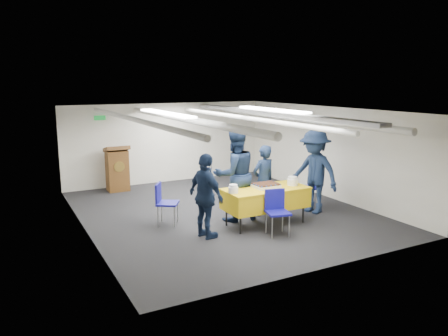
{
  "coord_description": "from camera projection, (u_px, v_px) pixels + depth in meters",
  "views": [
    {
      "loc": [
        -4.4,
        -8.48,
        2.9
      ],
      "look_at": [
        -0.06,
        -0.2,
        1.05
      ],
      "focal_mm": 35.0,
      "sensor_mm": 36.0,
      "label": 1
    }
  ],
  "objects": [
    {
      "name": "sailor_d",
      "position": [
        314.0,
        172.0,
        9.71
      ],
      "size": [
        0.98,
        1.34,
        1.87
      ],
      "primitive_type": "imported",
      "rotation": [
        0.0,
        0.0,
        -1.31
      ],
      "color": "black",
      "rests_on": "ground"
    },
    {
      "name": "sheet_cake",
      "position": [
        266.0,
        185.0,
        8.95
      ],
      "size": [
        0.52,
        0.4,
        0.09
      ],
      "color": "white",
      "rests_on": "serving_table"
    },
    {
      "name": "ground",
      "position": [
        222.0,
        211.0,
        9.94
      ],
      "size": [
        7.0,
        7.0,
        0.0
      ],
      "primitive_type": "plane",
      "color": "black",
      "rests_on": "ground"
    },
    {
      "name": "sailor_c",
      "position": [
        206.0,
        196.0,
        8.13
      ],
      "size": [
        0.58,
        1.0,
        1.61
      ],
      "primitive_type": "imported",
      "rotation": [
        0.0,
        0.0,
        1.77
      ],
      "color": "black",
      "rests_on": "ground"
    },
    {
      "name": "sailor_b",
      "position": [
        235.0,
        174.0,
        9.16
      ],
      "size": [
        0.99,
        0.79,
        1.98
      ],
      "primitive_type": "imported",
      "rotation": [
        0.0,
        0.0,
        3.1
      ],
      "color": "black",
      "rests_on": "ground"
    },
    {
      "name": "serving_table",
      "position": [
        266.0,
        198.0,
        8.95
      ],
      "size": [
        1.75,
        0.82,
        0.77
      ],
      "color": "black",
      "rests_on": "ground"
    },
    {
      "name": "chair_near",
      "position": [
        276.0,
        207.0,
        8.38
      ],
      "size": [
        0.51,
        0.51,
        0.87
      ],
      "color": "gray",
      "rests_on": "ground"
    },
    {
      "name": "sailor_a",
      "position": [
        263.0,
        180.0,
        9.54
      ],
      "size": [
        0.62,
        0.45,
        1.56
      ],
      "primitive_type": "imported",
      "rotation": [
        0.0,
        0.0,
        3.29
      ],
      "color": "black",
      "rests_on": "ground"
    },
    {
      "name": "chair_right",
      "position": [
        310.0,
        184.0,
        10.28
      ],
      "size": [
        0.42,
        0.42,
        0.87
      ],
      "color": "gray",
      "rests_on": "ground"
    },
    {
      "name": "plate_stack_left",
      "position": [
        233.0,
        189.0,
        8.5
      ],
      "size": [
        0.19,
        0.19,
        0.17
      ],
      "color": "white",
      "rests_on": "serving_table"
    },
    {
      "name": "chair_left",
      "position": [
        164.0,
        199.0,
        8.95
      ],
      "size": [
        0.58,
        0.58,
        0.87
      ],
      "color": "gray",
      "rests_on": "ground"
    },
    {
      "name": "podium",
      "position": [
        117.0,
        168.0,
        11.73
      ],
      "size": [
        0.62,
        0.53,
        1.25
      ],
      "color": "brown",
      "rests_on": "ground"
    },
    {
      "name": "room_shell",
      "position": [
        217.0,
        130.0,
        9.98
      ],
      "size": [
        6.0,
        7.0,
        2.3
      ],
      "color": "silver",
      "rests_on": "ground"
    },
    {
      "name": "plate_stack_right",
      "position": [
        293.0,
        181.0,
        9.14
      ],
      "size": [
        0.23,
        0.23,
        0.18
      ],
      "color": "white",
      "rests_on": "serving_table"
    }
  ]
}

